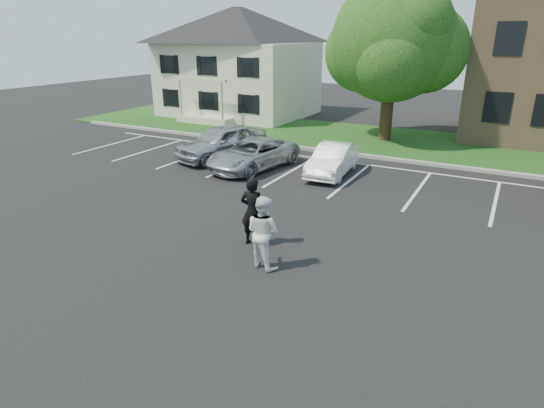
% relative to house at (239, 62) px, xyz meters
% --- Properties ---
extents(ground_plane, '(90.00, 90.00, 0.00)m').
position_rel_house_xyz_m(ground_plane, '(13.00, -19.97, -3.83)').
color(ground_plane, black).
rests_on(ground_plane, ground).
extents(curb, '(40.00, 0.30, 0.15)m').
position_rel_house_xyz_m(curb, '(13.00, -7.97, -3.75)').
color(curb, gray).
rests_on(curb, ground).
extents(grass_strip, '(44.00, 8.00, 0.08)m').
position_rel_house_xyz_m(grass_strip, '(13.00, -3.97, -3.79)').
color(grass_strip, '#1C4B1B').
rests_on(grass_strip, ground).
extents(stall_lines, '(34.00, 5.36, 0.01)m').
position_rel_house_xyz_m(stall_lines, '(14.40, -11.02, -3.82)').
color(stall_lines, silver).
rests_on(stall_lines, ground).
extents(house, '(10.30, 9.22, 7.60)m').
position_rel_house_xyz_m(house, '(0.00, 0.00, 0.00)').
color(house, beige).
rests_on(house, ground).
extents(tree, '(7.80, 7.20, 8.80)m').
position_rel_house_xyz_m(tree, '(12.30, -3.63, 1.52)').
color(tree, black).
rests_on(tree, ground).
extents(man_black_suit, '(0.80, 0.59, 2.04)m').
position_rel_house_xyz_m(man_black_suit, '(12.52, -19.25, -2.81)').
color(man_black_suit, black).
rests_on(man_black_suit, ground).
extents(man_white_shirt, '(1.11, 0.96, 1.97)m').
position_rel_house_xyz_m(man_white_shirt, '(13.44, -20.29, -2.84)').
color(man_white_shirt, white).
rests_on(man_white_shirt, ground).
extents(car_silver_west, '(3.32, 5.23, 1.66)m').
position_rel_house_xyz_m(car_silver_west, '(6.19, -11.51, -3.00)').
color(car_silver_west, '#B5B5BA').
rests_on(car_silver_west, ground).
extents(car_silver_minivan, '(3.06, 5.11, 1.33)m').
position_rel_house_xyz_m(car_silver_minivan, '(8.45, -12.32, -3.16)').
color(car_silver_minivan, '#A8ACB1').
rests_on(car_silver_minivan, ground).
extents(car_white_sedan, '(1.69, 4.08, 1.32)m').
position_rel_house_xyz_m(car_white_sedan, '(12.00, -11.47, -3.17)').
color(car_white_sedan, white).
rests_on(car_white_sedan, ground).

